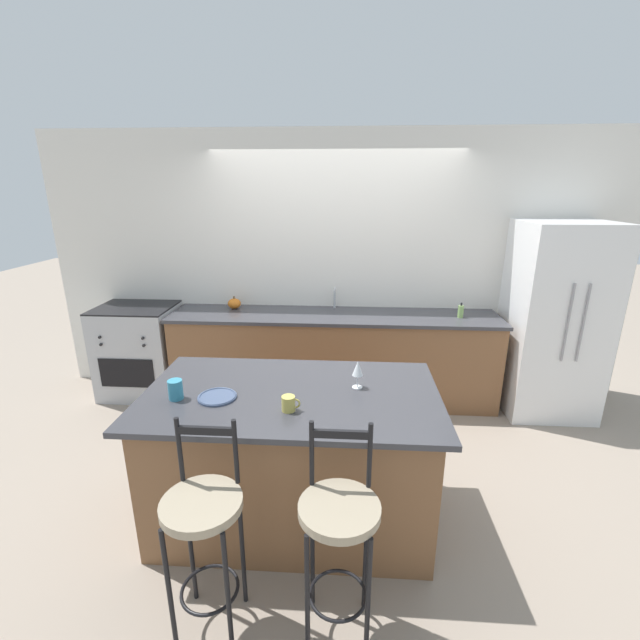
% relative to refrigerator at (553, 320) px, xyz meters
% --- Properties ---
extents(ground_plane, '(18.00, 18.00, 0.00)m').
position_rel_refrigerator_xyz_m(ground_plane, '(-2.11, -0.29, -0.93)').
color(ground_plane, gray).
extents(wall_back, '(6.00, 0.07, 2.70)m').
position_rel_refrigerator_xyz_m(wall_back, '(-2.11, 0.40, 0.42)').
color(wall_back, silver).
rests_on(wall_back, ground_plane).
extents(back_counter, '(3.30, 0.68, 0.93)m').
position_rel_refrigerator_xyz_m(back_counter, '(-2.11, 0.08, -0.46)').
color(back_counter, brown).
rests_on(back_counter, ground_plane).
extents(sink_faucet, '(0.02, 0.13, 0.22)m').
position_rel_refrigerator_xyz_m(sink_faucet, '(-2.11, 0.28, 0.14)').
color(sink_faucet, '#ADAFB5').
rests_on(sink_faucet, back_counter).
extents(kitchen_island, '(1.84, 1.04, 0.93)m').
position_rel_refrigerator_xyz_m(kitchen_island, '(-2.32, -1.67, -0.46)').
color(kitchen_island, brown).
rests_on(kitchen_island, ground_plane).
extents(refrigerator, '(0.80, 0.78, 1.86)m').
position_rel_refrigerator_xyz_m(refrigerator, '(0.00, 0.00, 0.00)').
color(refrigerator, white).
rests_on(refrigerator, ground_plane).
extents(oven_range, '(0.78, 0.65, 0.97)m').
position_rel_refrigerator_xyz_m(oven_range, '(-4.17, 0.06, -0.45)').
color(oven_range, '#ADAFB5').
rests_on(oven_range, ground_plane).
extents(bar_stool_near, '(0.38, 0.38, 1.11)m').
position_rel_refrigerator_xyz_m(bar_stool_near, '(-2.64, -2.44, -0.31)').
color(bar_stool_near, black).
rests_on(bar_stool_near, ground_plane).
extents(bar_stool_far, '(0.38, 0.38, 1.11)m').
position_rel_refrigerator_xyz_m(bar_stool_far, '(-1.99, -2.43, -0.31)').
color(bar_stool_far, black).
rests_on(bar_stool_far, ground_plane).
extents(dinner_plate, '(0.23, 0.23, 0.02)m').
position_rel_refrigerator_xyz_m(dinner_plate, '(-2.75, -1.77, 0.01)').
color(dinner_plate, '#425170').
rests_on(dinner_plate, kitchen_island).
extents(wine_glass, '(0.07, 0.07, 0.18)m').
position_rel_refrigerator_xyz_m(wine_glass, '(-1.90, -1.57, 0.13)').
color(wine_glass, white).
rests_on(wine_glass, kitchen_island).
extents(coffee_mug, '(0.11, 0.08, 0.09)m').
position_rel_refrigerator_xyz_m(coffee_mug, '(-2.30, -1.89, 0.05)').
color(coffee_mug, '#C1B251').
rests_on(coffee_mug, kitchen_island).
extents(tumbler_cup, '(0.09, 0.09, 0.12)m').
position_rel_refrigerator_xyz_m(tumbler_cup, '(-2.99, -1.80, 0.06)').
color(tumbler_cup, teal).
rests_on(tumbler_cup, kitchen_island).
extents(pumpkin_decoration, '(0.14, 0.14, 0.13)m').
position_rel_refrigerator_xyz_m(pumpkin_decoration, '(-3.16, 0.21, 0.05)').
color(pumpkin_decoration, orange).
rests_on(pumpkin_decoration, back_counter).
extents(soap_bottle, '(0.05, 0.05, 0.15)m').
position_rel_refrigerator_xyz_m(soap_bottle, '(-0.87, 0.04, 0.06)').
color(soap_bottle, '#89B260').
rests_on(soap_bottle, back_counter).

